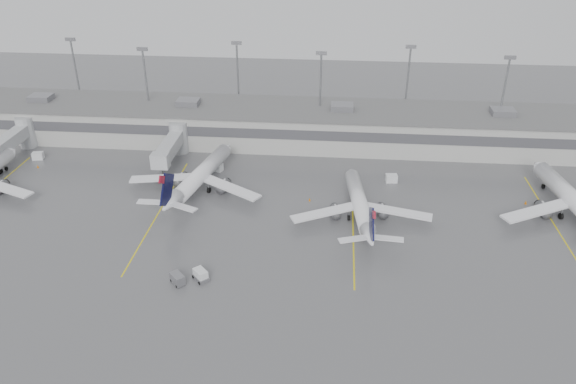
# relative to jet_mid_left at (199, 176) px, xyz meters

# --- Properties ---
(ground) EXTENTS (260.00, 260.00, 0.00)m
(ground) POSITION_rel_jet_mid_left_xyz_m (11.99, -32.62, -3.05)
(ground) COLOR #535355
(ground) RESTS_ON ground
(terminal) EXTENTS (152.00, 17.00, 9.45)m
(terminal) POSITION_rel_jet_mid_left_xyz_m (11.98, 25.36, 1.12)
(terminal) COLOR #B2B2AD
(terminal) RESTS_ON ground
(light_masts) EXTENTS (142.40, 8.00, 20.60)m
(light_masts) POSITION_rel_jet_mid_left_xyz_m (11.99, 31.13, 8.98)
(light_masts) COLOR gray
(light_masts) RESTS_ON ground
(jet_bridge_left) EXTENTS (4.00, 17.20, 7.00)m
(jet_bridge_left) POSITION_rel_jet_mid_left_xyz_m (-43.51, 13.10, 0.82)
(jet_bridge_left) COLOR #A6A9AC
(jet_bridge_left) RESTS_ON ground
(jet_bridge_right) EXTENTS (4.00, 17.20, 7.00)m
(jet_bridge_right) POSITION_rel_jet_mid_left_xyz_m (-8.51, 13.10, 0.82)
(jet_bridge_right) COLOR #A6A9AC
(jet_bridge_right) RESTS_ON ground
(stand_markings) EXTENTS (105.25, 40.00, 0.01)m
(stand_markings) POSITION_rel_jet_mid_left_xyz_m (11.99, -8.62, -3.04)
(stand_markings) COLOR yellow
(stand_markings) RESTS_ON ground
(jet_mid_left) EXTENTS (26.47, 29.98, 9.81)m
(jet_mid_left) POSITION_rel_jet_mid_left_xyz_m (0.00, 0.00, 0.00)
(jet_mid_left) COLOR white
(jet_mid_left) RESTS_ON ground
(jet_mid_right) EXTENTS (24.75, 27.89, 9.04)m
(jet_mid_right) POSITION_rel_jet_mid_left_xyz_m (30.61, -8.10, -0.24)
(jet_mid_right) COLOR white
(jet_mid_right) RESTS_ON ground
(jet_far_right) EXTENTS (28.10, 31.71, 10.30)m
(jet_far_right) POSITION_rel_jet_mid_left_xyz_m (68.25, -4.20, 0.15)
(jet_far_right) COLOR white
(jet_far_right) RESTS_ON ground
(baggage_tug) EXTENTS (2.99, 3.06, 1.71)m
(baggage_tug) POSITION_rel_jet_mid_left_xyz_m (6.61, -28.11, -2.38)
(baggage_tug) COLOR white
(baggage_tug) RESTS_ON ground
(baggage_cart) EXTENTS (2.70, 2.77, 1.58)m
(baggage_cart) POSITION_rel_jet_mid_left_xyz_m (3.41, -29.31, -2.22)
(baggage_cart) COLOR slate
(baggage_cart) RESTS_ON ground
(gse_uld_a) EXTENTS (2.47, 1.88, 1.58)m
(gse_uld_a) POSITION_rel_jet_mid_left_xyz_m (-38.15, 10.75, -2.26)
(gse_uld_a) COLOR white
(gse_uld_a) RESTS_ON ground
(gse_uld_b) EXTENTS (2.63, 2.21, 1.58)m
(gse_uld_b) POSITION_rel_jet_mid_left_xyz_m (1.59, 8.72, -2.26)
(gse_uld_b) COLOR white
(gse_uld_b) RESTS_ON ground
(gse_uld_c) EXTENTS (2.39, 1.72, 1.59)m
(gse_uld_c) POSITION_rel_jet_mid_left_xyz_m (37.28, 6.77, -2.25)
(gse_uld_c) COLOR white
(gse_uld_c) RESTS_ON ground
(gse_loader) EXTENTS (2.24, 3.40, 2.05)m
(gse_loader) POSITION_rel_jet_mid_left_xyz_m (-11.75, 11.89, -2.02)
(gse_loader) COLOR slate
(gse_loader) RESTS_ON ground
(cone_a) EXTENTS (0.41, 0.41, 0.65)m
(cone_a) POSITION_rel_jet_mid_left_xyz_m (-36.24, 6.61, -2.72)
(cone_a) COLOR orange
(cone_a) RESTS_ON ground
(cone_b) EXTENTS (0.43, 0.43, 0.68)m
(cone_b) POSITION_rel_jet_mid_left_xyz_m (-4.58, 2.83, -2.71)
(cone_b) COLOR orange
(cone_b) RESTS_ON ground
(cone_c) EXTENTS (0.40, 0.40, 0.63)m
(cone_c) POSITION_rel_jet_mid_left_xyz_m (21.47, -2.51, -2.73)
(cone_c) COLOR orange
(cone_c) RESTS_ON ground
(cone_d) EXTENTS (0.45, 0.45, 0.71)m
(cone_d) POSITION_rel_jet_mid_left_xyz_m (61.54, -0.07, -2.69)
(cone_d) COLOR orange
(cone_d) RESTS_ON ground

